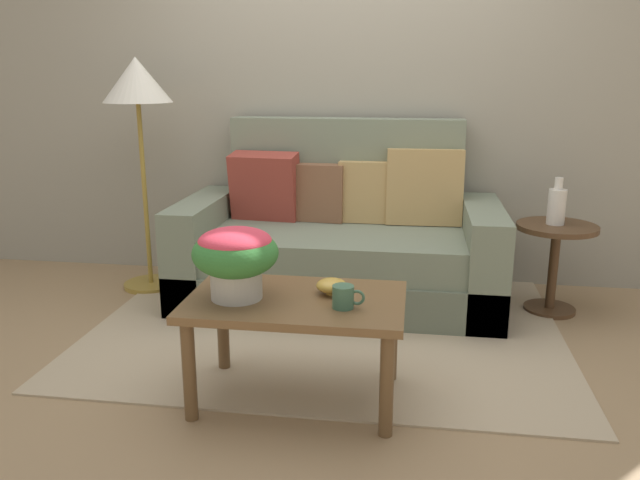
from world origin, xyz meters
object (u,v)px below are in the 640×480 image
(floor_lamp, at_px, (138,97))
(side_table, at_px, (555,252))
(potted_plant, at_px, (235,255))
(table_vase, at_px, (557,205))
(couch, at_px, (340,245))
(coffee_table, at_px, (296,313))
(snack_bowl, at_px, (332,286))
(coffee_mug, at_px, (344,297))

(floor_lamp, bearing_deg, side_table, -1.58)
(potted_plant, height_order, table_vase, table_vase)
(couch, relative_size, side_table, 3.64)
(coffee_table, distance_m, snack_bowl, 0.19)
(potted_plant, relative_size, snack_bowl, 2.71)
(couch, height_order, table_vase, couch)
(couch, distance_m, side_table, 1.28)
(potted_plant, distance_m, table_vase, 2.01)
(coffee_mug, bearing_deg, couch, 97.49)
(snack_bowl, distance_m, table_vase, 1.66)
(coffee_table, xyz_separation_m, potted_plant, (-0.24, -0.04, 0.26))
(floor_lamp, distance_m, potted_plant, 1.78)
(snack_bowl, bearing_deg, floor_lamp, 137.66)
(coffee_mug, bearing_deg, snack_bowl, 114.32)
(floor_lamp, bearing_deg, coffee_mug, -44.27)
(side_table, distance_m, potted_plant, 2.04)
(couch, bearing_deg, side_table, -3.05)
(coffee_table, height_order, floor_lamp, floor_lamp)
(couch, distance_m, potted_plant, 1.43)
(floor_lamp, relative_size, table_vase, 5.40)
(coffee_table, xyz_separation_m, table_vase, (1.29, 1.27, 0.24))
(couch, bearing_deg, floor_lamp, 179.91)
(coffee_table, distance_m, floor_lamp, 2.00)
(floor_lamp, distance_m, table_vase, 2.59)
(coffee_table, bearing_deg, snack_bowl, 26.34)
(floor_lamp, height_order, coffee_mug, floor_lamp)
(floor_lamp, xyz_separation_m, coffee_mug, (1.45, -1.41, -0.72))
(side_table, bearing_deg, coffee_table, -135.99)
(side_table, height_order, snack_bowl, snack_bowl)
(floor_lamp, bearing_deg, couch, -0.09)
(coffee_table, bearing_deg, side_table, 44.01)
(side_table, distance_m, snack_bowl, 1.66)
(side_table, xyz_separation_m, floor_lamp, (-2.54, 0.07, 0.87))
(couch, bearing_deg, coffee_table, -91.19)
(coffee_table, xyz_separation_m, floor_lamp, (-1.24, 1.33, 0.83))
(side_table, relative_size, snack_bowl, 4.02)
(couch, xyz_separation_m, snack_bowl, (0.11, -1.25, 0.16))
(coffee_mug, bearing_deg, side_table, 50.98)
(snack_bowl, xyz_separation_m, table_vase, (1.15, 1.20, 0.14))
(coffee_mug, xyz_separation_m, snack_bowl, (-0.07, 0.16, -0.01))
(coffee_mug, relative_size, snack_bowl, 1.00)
(potted_plant, bearing_deg, floor_lamp, 126.00)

